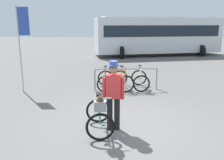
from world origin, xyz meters
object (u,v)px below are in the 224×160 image
racked_bike_orange (123,80)px  person_with_featured_bike (113,93)px  bus_distant (157,34)px  featured_bicycle (99,114)px  banner_flag (22,33)px  racked_bike_white (140,80)px  racked_bike_red (105,80)px

racked_bike_orange → person_with_featured_bike: person_with_featured_bike is taller
person_with_featured_bike → bus_distant: bus_distant is taller
featured_bicycle → banner_flag: (-3.04, 3.47, 1.74)m
featured_bicycle → bus_distant: bearing=75.3°
racked_bike_orange → bus_distant: 10.82m
racked_bike_white → bus_distant: (2.38, 10.21, 1.37)m
racked_bike_orange → banner_flag: (-3.71, -0.51, 1.86)m
racked_bike_white → racked_bike_red: bearing=-174.7°
racked_bike_red → bus_distant: 11.10m
racked_bike_red → racked_bike_orange: same height
racked_bike_orange → racked_bike_white: 0.70m
racked_bike_white → bus_distant: 10.58m
racked_bike_white → person_with_featured_bike: size_ratio=0.65×
bus_distant → racked_bike_white: bearing=-103.1°
racked_bike_orange → bus_distant: bearing=73.3°
racked_bike_white → banner_flag: bearing=-172.6°
person_with_featured_bike → banner_flag: 4.86m
racked_bike_red → featured_bicycle: featured_bicycle is taller
racked_bike_orange → featured_bicycle: 4.04m
racked_bike_red → banner_flag: bearing=-171.6°
person_with_featured_bike → featured_bicycle: bearing=-147.0°
racked_bike_white → bus_distant: bearing=76.9°
racked_bike_white → banner_flag: banner_flag is taller
bus_distant → banner_flag: size_ratio=3.22×
racked_bike_red → bus_distant: size_ratio=0.11×
racked_bike_white → featured_bicycle: bearing=-108.7°
racked_bike_orange → featured_bicycle: featured_bicycle is taller
racked_bike_orange → racked_bike_white: (0.70, 0.06, 0.00)m
banner_flag → bus_distant: bearing=57.8°
racked_bike_red → racked_bike_white: 1.40m
featured_bicycle → person_with_featured_bike: size_ratio=0.72×
banner_flag → racked_bike_white: bearing=7.4°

